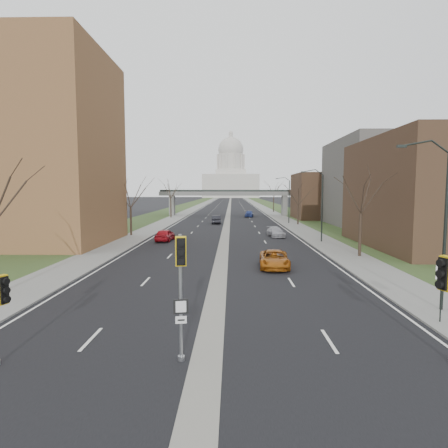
{
  "coord_description": "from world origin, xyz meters",
  "views": [
    {
      "loc": [
        0.93,
        -13.14,
        6.27
      ],
      "look_at": [
        0.42,
        11.38,
        4.07
      ],
      "focal_mm": 30.0,
      "sensor_mm": 36.0,
      "label": 1
    }
  ],
  "objects_px": {
    "speed_limit_sign": "(442,282)",
    "car_left_far": "(216,219)",
    "signal_pole_median": "(181,275)",
    "car_left_near": "(165,235)",
    "car_right_far": "(249,214)",
    "car_right_mid": "(276,232)",
    "car_right_near": "(274,259)"
  },
  "relations": [
    {
      "from": "car_left_far",
      "to": "car_right_mid",
      "type": "relative_size",
      "value": 1.06
    },
    {
      "from": "car_right_near",
      "to": "signal_pole_median",
      "type": "bearing_deg",
      "value": -103.57
    },
    {
      "from": "car_left_far",
      "to": "car_right_far",
      "type": "bearing_deg",
      "value": -115.36
    },
    {
      "from": "signal_pole_median",
      "to": "car_right_far",
      "type": "xyz_separation_m",
      "value": [
        5.92,
        75.42,
        -2.49
      ]
    },
    {
      "from": "car_right_near",
      "to": "car_right_mid",
      "type": "height_order",
      "value": "car_right_near"
    },
    {
      "from": "car_right_near",
      "to": "car_right_far",
      "type": "distance_m",
      "value": 58.32
    },
    {
      "from": "signal_pole_median",
      "to": "car_left_far",
      "type": "bearing_deg",
      "value": 80.64
    },
    {
      "from": "signal_pole_median",
      "to": "speed_limit_sign",
      "type": "xyz_separation_m",
      "value": [
        11.62,
        4.29,
        -1.25
      ]
    },
    {
      "from": "car_right_mid",
      "to": "car_right_far",
      "type": "bearing_deg",
      "value": 84.88
    },
    {
      "from": "signal_pole_median",
      "to": "car_right_mid",
      "type": "xyz_separation_m",
      "value": [
        7.78,
        37.45,
        -2.63
      ]
    },
    {
      "from": "signal_pole_median",
      "to": "car_right_far",
      "type": "relative_size",
      "value": 1.02
    },
    {
      "from": "signal_pole_median",
      "to": "speed_limit_sign",
      "type": "bearing_deg",
      "value": 9.77
    },
    {
      "from": "car_right_near",
      "to": "car_left_far",
      "type": "bearing_deg",
      "value": 102.62
    },
    {
      "from": "car_left_far",
      "to": "car_right_mid",
      "type": "distance_m",
      "value": 22.15
    },
    {
      "from": "speed_limit_sign",
      "to": "car_right_mid",
      "type": "height_order",
      "value": "speed_limit_sign"
    },
    {
      "from": "car_left_near",
      "to": "car_right_far",
      "type": "height_order",
      "value": "car_right_far"
    },
    {
      "from": "car_right_near",
      "to": "car_right_far",
      "type": "relative_size",
      "value": 1.09
    },
    {
      "from": "signal_pole_median",
      "to": "car_left_near",
      "type": "distance_m",
      "value": 33.72
    },
    {
      "from": "speed_limit_sign",
      "to": "car_left_near",
      "type": "xyz_separation_m",
      "value": [
        -18.12,
        28.69,
        -1.26
      ]
    },
    {
      "from": "car_right_far",
      "to": "car_left_near",
      "type": "bearing_deg",
      "value": -99.89
    },
    {
      "from": "speed_limit_sign",
      "to": "signal_pole_median",
      "type": "bearing_deg",
      "value": -146.78
    },
    {
      "from": "signal_pole_median",
      "to": "car_right_far",
      "type": "distance_m",
      "value": 75.7
    },
    {
      "from": "car_left_far",
      "to": "car_left_near",
      "type": "bearing_deg",
      "value": 74.28
    },
    {
      "from": "car_right_far",
      "to": "speed_limit_sign",
      "type": "bearing_deg",
      "value": -79.0
    },
    {
      "from": "speed_limit_sign",
      "to": "car_left_near",
      "type": "bearing_deg",
      "value": 135.2
    },
    {
      "from": "car_left_near",
      "to": "car_right_far",
      "type": "distance_m",
      "value": 44.21
    },
    {
      "from": "car_right_mid",
      "to": "car_left_near",
      "type": "bearing_deg",
      "value": -170.56
    },
    {
      "from": "speed_limit_sign",
      "to": "car_left_far",
      "type": "relative_size",
      "value": 0.59
    },
    {
      "from": "car_left_near",
      "to": "car_right_mid",
      "type": "height_order",
      "value": "car_left_near"
    },
    {
      "from": "signal_pole_median",
      "to": "car_left_far",
      "type": "relative_size",
      "value": 0.99
    },
    {
      "from": "signal_pole_median",
      "to": "car_right_far",
      "type": "bearing_deg",
      "value": 75.0
    },
    {
      "from": "car_right_mid",
      "to": "car_right_far",
      "type": "height_order",
      "value": "car_right_far"
    }
  ]
}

